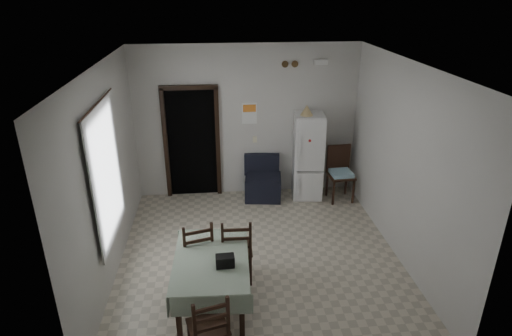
{
  "coord_description": "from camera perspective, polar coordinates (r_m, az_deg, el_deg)",
  "views": [
    {
      "loc": [
        -0.6,
        -5.49,
        3.84
      ],
      "look_at": [
        0.0,
        0.5,
        1.25
      ],
      "focal_mm": 30.0,
      "sensor_mm": 36.0,
      "label": 1
    }
  ],
  "objects": [
    {
      "name": "dining_table",
      "position": [
        5.65,
        -5.86,
        -14.89
      ],
      "size": [
        0.97,
        1.43,
        0.72
      ],
      "primitive_type": null,
      "rotation": [
        0.0,
        0.0,
        -0.04
      ],
      "color": "#93A68E",
      "rests_on": "ground"
    },
    {
      "name": "navy_seat",
      "position": [
        8.22,
        0.96,
        -1.38
      ],
      "size": [
        0.76,
        0.74,
        0.82
      ],
      "primitive_type": null,
      "rotation": [
        0.0,
        0.0,
        -0.13
      ],
      "color": "black",
      "rests_on": "ground"
    },
    {
      "name": "wall_front",
      "position": [
        4.07,
        3.95,
        -12.72
      ],
      "size": [
        4.2,
        0.02,
        2.9
      ],
      "primitive_type": null,
      "color": "beige",
      "rests_on": "ground"
    },
    {
      "name": "wall_right",
      "position": [
        6.57,
        19.01,
        0.61
      ],
      "size": [
        0.02,
        4.5,
        2.9
      ],
      "primitive_type": null,
      "color": "beige",
      "rests_on": "ground"
    },
    {
      "name": "ground",
      "position": [
        6.72,
        0.43,
        -11.54
      ],
      "size": [
        4.5,
        4.5,
        0.0
      ],
      "primitive_type": "plane",
      "color": "#B3A992",
      "rests_on": "ground"
    },
    {
      "name": "wall_left",
      "position": [
        6.17,
        -19.3,
        -0.88
      ],
      "size": [
        0.02,
        4.5,
        2.9
      ],
      "primitive_type": null,
      "color": "beige",
      "rests_on": "ground"
    },
    {
      "name": "doorway",
      "position": [
        8.43,
        -8.47,
        3.75
      ],
      "size": [
        1.06,
        0.52,
        2.22
      ],
      "color": "black",
      "rests_on": "ground"
    },
    {
      "name": "corner_chair",
      "position": [
        8.26,
        11.27,
        -0.85
      ],
      "size": [
        0.48,
        0.48,
        1.05
      ],
      "primitive_type": null,
      "rotation": [
        0.0,
        0.0,
        0.06
      ],
      "color": "black",
      "rests_on": "ground"
    },
    {
      "name": "black_bag",
      "position": [
        5.25,
        -4.14,
        -12.26
      ],
      "size": [
        0.23,
        0.14,
        0.14
      ],
      "primitive_type": "cube",
      "rotation": [
        0.0,
        0.0,
        0.05
      ],
      "color": "black",
      "rests_on": "dining_table"
    },
    {
      "name": "curtain",
      "position": [
        5.94,
        -19.27,
        -0.76
      ],
      "size": [
        0.02,
        1.45,
        1.85
      ],
      "primitive_type": "cube",
      "color": "silver",
      "rests_on": "ground"
    },
    {
      "name": "calendar_image",
      "position": [
        8.03,
        -0.88,
        7.97
      ],
      "size": [
        0.24,
        0.01,
        0.14
      ],
      "primitive_type": "cube",
      "color": "orange",
      "rests_on": "ground"
    },
    {
      "name": "emergency_light",
      "position": [
        8.05,
        8.63,
        13.79
      ],
      "size": [
        0.25,
        0.07,
        0.09
      ],
      "primitive_type": "cube",
      "color": "white",
      "rests_on": "ground"
    },
    {
      "name": "dining_chair_near_head",
      "position": [
        4.9,
        -6.43,
        -20.18
      ],
      "size": [
        0.5,
        0.5,
        0.96
      ],
      "primitive_type": null,
      "rotation": [
        0.0,
        0.0,
        3.41
      ],
      "color": "black",
      "rests_on": "ground"
    },
    {
      "name": "vent_left",
      "position": [
        7.94,
        3.89,
        13.66
      ],
      "size": [
        0.12,
        0.03,
        0.12
      ],
      "primitive_type": "cylinder",
      "rotation": [
        1.57,
        0.0,
        0.0
      ],
      "color": "brown",
      "rests_on": "ground"
    },
    {
      "name": "curtain_rod",
      "position": [
        5.64,
        -20.44,
        8.09
      ],
      "size": [
        0.02,
        1.6,
        0.02
      ],
      "primitive_type": "cylinder",
      "rotation": [
        1.57,
        0.0,
        0.0
      ],
      "color": "black",
      "rests_on": "ground"
    },
    {
      "name": "ceiling",
      "position": [
        5.6,
        0.52,
        13.63
      ],
      "size": [
        4.2,
        4.5,
        0.02
      ],
      "primitive_type": null,
      "color": "white",
      "rests_on": "ground"
    },
    {
      "name": "light_switch",
      "position": [
        8.23,
        -0.16,
        3.83
      ],
      "size": [
        0.08,
        0.02,
        0.12
      ],
      "primitive_type": "cube",
      "color": "beige",
      "rests_on": "ground"
    },
    {
      "name": "calendar",
      "position": [
        8.07,
        -0.88,
        7.29
      ],
      "size": [
        0.28,
        0.02,
        0.4
      ],
      "primitive_type": "cube",
      "color": "white",
      "rests_on": "ground"
    },
    {
      "name": "dining_chair_far_right",
      "position": [
        6.0,
        -2.63,
        -10.58
      ],
      "size": [
        0.44,
        0.44,
        1.0
      ],
      "primitive_type": null,
      "rotation": [
        0.0,
        0.0,
        3.12
      ],
      "color": "black",
      "rests_on": "ground"
    },
    {
      "name": "tan_cone",
      "position": [
        7.84,
        6.79,
        7.67
      ],
      "size": [
        0.23,
        0.23,
        0.19
      ],
      "primitive_type": "cone",
      "rotation": [
        0.0,
        0.0,
        -0.01
      ],
      "color": "tan",
      "rests_on": "fridge"
    },
    {
      "name": "fridge",
      "position": [
        8.19,
        6.91,
        1.53
      ],
      "size": [
        0.59,
        0.59,
        1.66
      ],
      "primitive_type": null,
      "rotation": [
        0.0,
        0.0,
        -0.11
      ],
      "color": "silver",
      "rests_on": "ground"
    },
    {
      "name": "wall_back",
      "position": [
        8.12,
        -1.23,
        6.15
      ],
      "size": [
        4.2,
        0.02,
        2.9
      ],
      "primitive_type": null,
      "color": "beige",
      "rests_on": "ground"
    },
    {
      "name": "window_recess",
      "position": [
        5.97,
        -20.29,
        -0.8
      ],
      "size": [
        0.1,
        1.2,
        1.6
      ],
      "primitive_type": "cube",
      "color": "silver",
      "rests_on": "ground"
    },
    {
      "name": "dining_chair_far_left",
      "position": [
        5.99,
        -7.97,
        -10.84
      ],
      "size": [
        0.52,
        0.52,
        1.0
      ],
      "primitive_type": null,
      "rotation": [
        0.0,
        0.0,
        3.4
      ],
      "color": "black",
      "rests_on": "ground"
    },
    {
      "name": "vent_right",
      "position": [
        7.98,
        5.21,
        13.65
      ],
      "size": [
        0.12,
        0.03,
        0.12
      ],
      "primitive_type": "cylinder",
      "rotation": [
        1.57,
        0.0,
        0.0
      ],
      "color": "brown",
      "rests_on": "ground"
    }
  ]
}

